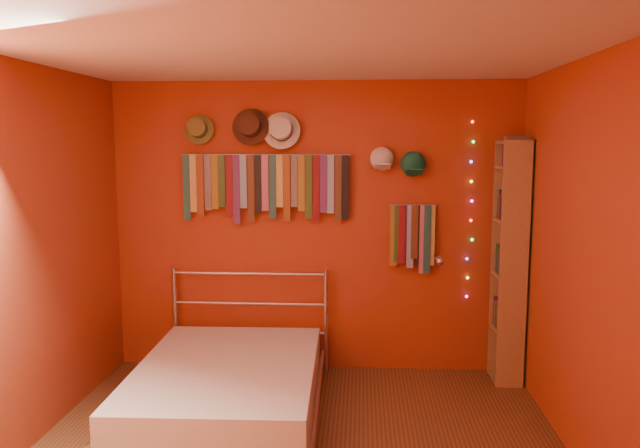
% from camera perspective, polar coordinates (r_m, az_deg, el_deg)
% --- Properties ---
extents(back_wall, '(3.50, 0.02, 2.50)m').
position_cam_1_polar(back_wall, '(5.40, -0.45, -0.31)').
color(back_wall, '#9F2719').
rests_on(back_wall, ground).
extents(right_wall, '(0.02, 3.50, 2.50)m').
position_cam_1_polar(right_wall, '(3.90, 24.08, -4.02)').
color(right_wall, '#9F2719').
rests_on(right_wall, ground).
extents(left_wall, '(0.02, 3.50, 2.50)m').
position_cam_1_polar(left_wall, '(4.24, -26.75, -3.28)').
color(left_wall, '#9F2719').
rests_on(left_wall, ground).
extents(ceiling, '(3.50, 3.50, 0.02)m').
position_cam_1_polar(ceiling, '(3.64, -2.62, 15.64)').
color(ceiling, white).
rests_on(ceiling, back_wall).
extents(tie_rack, '(1.45, 0.03, 0.60)m').
position_cam_1_polar(tie_rack, '(5.34, -5.00, 3.68)').
color(tie_rack, '#B8B8BD').
rests_on(tie_rack, back_wall).
extents(small_tie_rack, '(0.40, 0.03, 0.59)m').
position_cam_1_polar(small_tie_rack, '(5.34, 8.48, -0.97)').
color(small_tie_rack, '#B8B8BD').
rests_on(small_tie_rack, back_wall).
extents(fedora_olive, '(0.25, 0.14, 0.25)m').
position_cam_1_polar(fedora_olive, '(5.42, -11.08, 8.54)').
color(fedora_olive, olive).
rests_on(fedora_olive, back_wall).
extents(fedora_brown, '(0.31, 0.17, 0.31)m').
position_cam_1_polar(fedora_brown, '(5.32, -6.43, 8.92)').
color(fedora_brown, '#472619').
rests_on(fedora_brown, back_wall).
extents(fedora_white, '(0.32, 0.17, 0.31)m').
position_cam_1_polar(fedora_white, '(5.28, -3.58, 8.62)').
color(fedora_white, silver).
rests_on(fedora_white, back_wall).
extents(cap_white, '(0.19, 0.24, 0.19)m').
position_cam_1_polar(cap_white, '(5.28, 5.68, 5.92)').
color(cap_white, white).
rests_on(cap_white, back_wall).
extents(cap_green, '(0.20, 0.24, 0.20)m').
position_cam_1_polar(cap_green, '(5.30, 8.52, 5.43)').
color(cap_green, '#166649').
rests_on(cap_green, back_wall).
extents(fairy_lights, '(0.06, 0.02, 1.51)m').
position_cam_1_polar(fairy_lights, '(5.40, 13.58, 1.18)').
color(fairy_lights, '#FF3333').
rests_on(fairy_lights, back_wall).
extents(reading_lamp, '(0.07, 0.29, 0.08)m').
position_cam_1_polar(reading_lamp, '(5.24, 10.85, -3.31)').
color(reading_lamp, '#B8B8BD').
rests_on(reading_lamp, back_wall).
extents(bookshelf, '(0.25, 0.34, 2.00)m').
position_cam_1_polar(bookshelf, '(5.35, 17.38, -3.25)').
color(bookshelf, '#8B5F3E').
rests_on(bookshelf, ground).
extents(bed, '(1.41, 1.89, 0.90)m').
position_cam_1_polar(bed, '(4.74, -8.49, -14.56)').
color(bed, '#B8B8BD').
rests_on(bed, ground).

